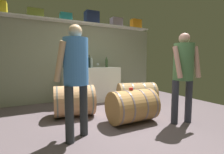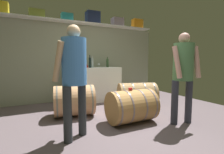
% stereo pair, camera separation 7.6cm
% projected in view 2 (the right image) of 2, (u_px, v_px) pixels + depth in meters
% --- Properties ---
extents(ground_plane, '(6.16, 8.15, 0.02)m').
position_uv_depth(ground_plane, '(106.00, 118.00, 3.36)').
color(ground_plane, '#615358').
extents(back_wall_panel, '(4.96, 0.10, 2.19)m').
position_uv_depth(back_wall_panel, '(80.00, 63.00, 4.91)').
color(back_wall_panel, gray).
rests_on(back_wall_panel, ground).
extents(high_shelf_board, '(4.56, 0.40, 0.03)m').
position_uv_depth(high_shelf_board, '(81.00, 23.00, 4.67)').
color(high_shelf_board, white).
rests_on(high_shelf_board, back_wall_panel).
extents(toolcase_yellow, '(0.33, 0.25, 0.28)m').
position_uv_depth(toolcase_yellow, '(0.00, 8.00, 3.82)').
color(toolcase_yellow, yellow).
rests_on(toolcase_yellow, high_shelf_board).
extents(toolcase_olive, '(0.37, 0.28, 0.20)m').
position_uv_depth(toolcase_olive, '(37.00, 14.00, 4.16)').
color(toolcase_olive, olive).
rests_on(toolcase_olive, high_shelf_board).
extents(toolcase_teal, '(0.30, 0.23, 0.20)m').
position_uv_depth(toolcase_teal, '(67.00, 17.00, 4.49)').
color(toolcase_teal, teal).
rests_on(toolcase_teal, high_shelf_board).
extents(toolcase_navy, '(0.38, 0.29, 0.34)m').
position_uv_depth(toolcase_navy, '(93.00, 18.00, 4.81)').
color(toolcase_navy, navy).
rests_on(toolcase_navy, high_shelf_board).
extents(toolcase_grey, '(0.35, 0.26, 0.26)m').
position_uv_depth(toolcase_grey, '(117.00, 22.00, 5.17)').
color(toolcase_grey, gray).
rests_on(toolcase_grey, high_shelf_board).
extents(toolcase_orange, '(0.35, 0.19, 0.30)m').
position_uv_depth(toolcase_orange, '(137.00, 24.00, 5.50)').
color(toolcase_orange, orange).
rests_on(toolcase_orange, high_shelf_board).
extents(work_cabinet, '(1.54, 0.67, 0.96)m').
position_uv_depth(work_cabinet, '(92.00, 84.00, 4.72)').
color(work_cabinet, white).
rests_on(work_cabinet, ground).
extents(wine_bottle_clear, '(0.06, 0.06, 0.32)m').
position_uv_depth(wine_bottle_clear, '(92.00, 63.00, 4.54)').
color(wine_bottle_clear, '#B6C7C2').
rests_on(wine_bottle_clear, work_cabinet).
extents(wine_bottle_green, '(0.07, 0.07, 0.30)m').
position_uv_depth(wine_bottle_green, '(107.00, 63.00, 4.87)').
color(wine_bottle_green, '#354F2E').
rests_on(wine_bottle_green, work_cabinet).
extents(wine_bottle_dark, '(0.07, 0.07, 0.34)m').
position_uv_depth(wine_bottle_dark, '(90.00, 62.00, 4.42)').
color(wine_bottle_dark, black).
rests_on(wine_bottle_dark, work_cabinet).
extents(wine_glass, '(0.08, 0.08, 0.13)m').
position_uv_depth(wine_glass, '(99.00, 64.00, 4.91)').
color(wine_glass, white).
rests_on(wine_glass, work_cabinet).
extents(red_funnel, '(0.11, 0.11, 0.10)m').
position_uv_depth(red_funnel, '(87.00, 66.00, 4.68)').
color(red_funnel, red).
rests_on(red_funnel, work_cabinet).
extents(wine_barrel_near, '(0.86, 0.61, 0.61)m').
position_uv_depth(wine_barrel_near, '(132.00, 106.00, 3.08)').
color(wine_barrel_near, '#AD7D44').
rests_on(wine_barrel_near, ground).
extents(wine_barrel_far, '(0.88, 0.74, 0.65)m').
position_uv_depth(wine_barrel_far, '(74.00, 100.00, 3.44)').
color(wine_barrel_far, tan).
rests_on(wine_barrel_far, ground).
extents(wine_barrel_flank, '(1.04, 0.83, 0.61)m').
position_uv_depth(wine_barrel_flank, '(137.00, 95.00, 4.10)').
color(wine_barrel_flank, '#A88352').
rests_on(wine_barrel_flank, ground).
extents(tasting_cup, '(0.07, 0.07, 0.04)m').
position_uv_depth(tasting_cup, '(130.00, 89.00, 3.04)').
color(tasting_cup, red).
rests_on(tasting_cup, wine_barrel_near).
extents(winemaker_pouring, '(0.51, 0.41, 1.63)m').
position_uv_depth(winemaker_pouring, '(183.00, 69.00, 2.94)').
color(winemaker_pouring, '#30323D').
rests_on(winemaker_pouring, ground).
extents(visitor_tasting, '(0.53, 0.48, 1.64)m').
position_uv_depth(visitor_tasting, '(74.00, 70.00, 2.36)').
color(visitor_tasting, '#2C3034').
rests_on(visitor_tasting, ground).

